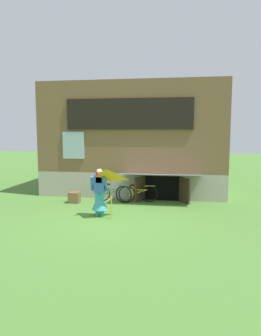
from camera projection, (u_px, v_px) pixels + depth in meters
ground_plane at (113, 220)px, 9.71m from camera, size 60.00×60.00×0.00m
log_house at (137, 139)px, 14.55m from camera, size 7.75×5.57×4.75m
person at (100, 196)px, 10.08m from camera, size 0.61×0.52×1.54m
kite at (106, 182)px, 9.39m from camera, size 0.92×1.03×1.46m
bicycle_yellow at (138, 194)px, 12.04m from camera, size 1.50×0.32×0.69m
bicycle_green at (113, 193)px, 12.13m from camera, size 1.53×0.37×0.71m
wooden_crate at (74, 198)px, 11.97m from camera, size 0.41×0.35×0.41m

